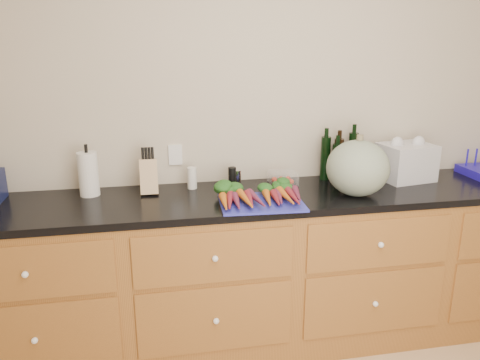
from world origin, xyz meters
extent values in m
cube|color=beige|center=(0.00, 1.62, 1.30)|extent=(4.10, 0.05, 2.60)
cube|color=brown|center=(0.00, 1.30, 0.45)|extent=(3.60, 0.60, 0.90)
cube|color=brown|center=(-1.35, 0.99, 0.72)|extent=(0.82, 0.01, 0.28)
sphere|color=white|center=(-1.35, 0.98, 0.72)|extent=(0.03, 0.03, 0.03)
cube|color=brown|center=(-1.35, 0.99, 0.36)|extent=(0.82, 0.01, 0.38)
sphere|color=white|center=(-1.35, 0.98, 0.36)|extent=(0.03, 0.03, 0.03)
cube|color=brown|center=(-0.45, 0.99, 0.72)|extent=(0.82, 0.01, 0.28)
sphere|color=white|center=(-0.45, 0.98, 0.72)|extent=(0.03, 0.03, 0.03)
cube|color=brown|center=(-0.45, 0.99, 0.36)|extent=(0.82, 0.01, 0.38)
sphere|color=white|center=(-0.45, 0.98, 0.36)|extent=(0.03, 0.03, 0.03)
cube|color=brown|center=(0.45, 0.99, 0.72)|extent=(0.82, 0.01, 0.28)
sphere|color=white|center=(0.45, 0.98, 0.72)|extent=(0.03, 0.03, 0.03)
cube|color=brown|center=(0.45, 0.99, 0.36)|extent=(0.82, 0.01, 0.38)
sphere|color=white|center=(0.45, 0.98, 0.36)|extent=(0.03, 0.03, 0.03)
cube|color=black|center=(0.00, 1.30, 0.92)|extent=(3.64, 0.62, 0.04)
cube|color=#282CA4|center=(-0.18, 1.14, 0.95)|extent=(0.46, 0.35, 0.01)
cone|color=#C76317|center=(-0.38, 1.12, 0.97)|extent=(0.04, 0.21, 0.04)
cone|color=maroon|center=(-0.34, 1.12, 0.97)|extent=(0.04, 0.21, 0.04)
cone|color=maroon|center=(-0.31, 1.12, 0.97)|extent=(0.04, 0.21, 0.04)
cone|color=#C76317|center=(-0.28, 1.12, 0.97)|extent=(0.04, 0.21, 0.04)
cone|color=maroon|center=(-0.24, 1.12, 0.97)|extent=(0.04, 0.21, 0.04)
cone|color=maroon|center=(-0.21, 1.12, 0.97)|extent=(0.04, 0.21, 0.04)
ellipsoid|color=#1B4717|center=(-0.29, 1.28, 0.98)|extent=(0.21, 0.13, 0.06)
cone|color=#C76317|center=(-0.14, 1.12, 0.97)|extent=(0.04, 0.21, 0.04)
cone|color=maroon|center=(-0.11, 1.12, 0.97)|extent=(0.04, 0.21, 0.04)
cone|color=maroon|center=(-0.08, 1.12, 0.97)|extent=(0.04, 0.21, 0.04)
cone|color=#C76317|center=(-0.04, 1.12, 0.97)|extent=(0.04, 0.21, 0.04)
cone|color=maroon|center=(-0.01, 1.12, 0.97)|extent=(0.04, 0.21, 0.04)
cone|color=maroon|center=(0.03, 1.12, 0.97)|extent=(0.04, 0.21, 0.04)
ellipsoid|color=#1B4717|center=(-0.06, 1.28, 0.98)|extent=(0.21, 0.13, 0.06)
ellipsoid|color=slate|center=(0.38, 1.19, 1.10)|extent=(0.35, 0.35, 0.31)
cylinder|color=silver|center=(-1.09, 1.46, 1.06)|extent=(0.11, 0.11, 0.25)
cube|color=tan|center=(-0.76, 1.44, 1.04)|extent=(0.10, 0.10, 0.20)
cylinder|color=silver|center=(-0.51, 1.48, 1.00)|extent=(0.05, 0.05, 0.13)
cylinder|color=black|center=(-0.27, 1.48, 1.00)|extent=(0.05, 0.05, 0.12)
cylinder|color=silver|center=(-0.24, 1.48, 0.99)|extent=(0.04, 0.04, 0.10)
cube|color=white|center=(0.03, 1.47, 0.98)|extent=(0.16, 0.13, 0.08)
cylinder|color=black|center=(0.32, 1.52, 1.07)|extent=(0.06, 0.06, 0.27)
cylinder|color=black|center=(0.41, 1.53, 1.07)|extent=(0.06, 0.06, 0.25)
cylinder|color=black|center=(0.50, 1.52, 1.08)|extent=(0.06, 0.06, 0.29)
cylinder|color=black|center=(0.37, 1.47, 1.06)|extent=(0.06, 0.06, 0.23)
camera|label=1|loc=(-0.72, -1.15, 1.77)|focal=35.00mm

